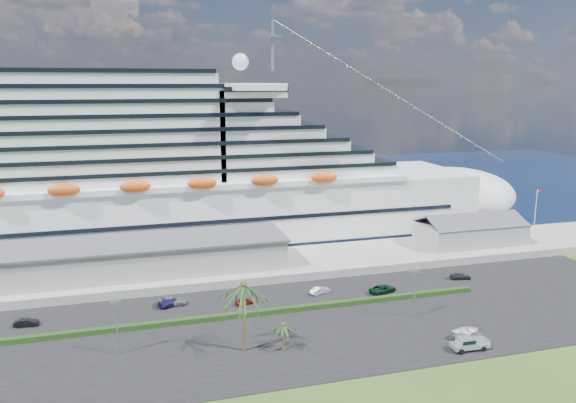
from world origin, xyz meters
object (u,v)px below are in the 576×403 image
object	(u,v)px
pickup_truck	(469,343)
boat_trailer	(468,331)
cruise_ship	(145,179)
parked_car_3	(171,302)

from	to	relation	value
pickup_truck	boat_trailer	bearing A→B (deg)	59.81
cruise_ship	parked_car_3	distance (m)	42.79
parked_car_3	boat_trailer	size ratio (longest dim) A/B	0.81
cruise_ship	parked_car_3	xyz separation A→B (m)	(2.34, -39.67, -15.87)
cruise_ship	pickup_truck	size ratio (longest dim) A/B	32.80
cruise_ship	parked_car_3	world-z (taller)	cruise_ship
cruise_ship	pickup_truck	world-z (taller)	cruise_ship
pickup_truck	boat_trailer	world-z (taller)	pickup_truck
pickup_truck	boat_trailer	size ratio (longest dim) A/B	0.97
boat_trailer	parked_car_3	bearing A→B (deg)	149.29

